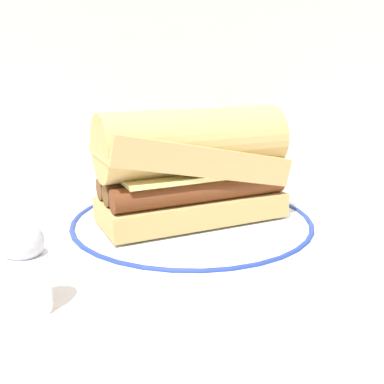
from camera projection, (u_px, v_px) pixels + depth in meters
The scene contains 5 objects.
ground_plane at pixel (176, 242), 0.49m from camera, with size 1.50×1.50×0.00m, color silver.
plate at pixel (192, 224), 0.52m from camera, with size 0.29×0.29×0.01m.
sausage_sandwich at pixel (192, 164), 0.50m from camera, with size 0.22×0.15×0.12m.
drinking_glass at pixel (202, 147), 0.75m from camera, with size 0.07×0.07×0.11m.
salt_shaker at pixel (26, 269), 0.34m from camera, with size 0.03×0.03×0.07m.
Camera 1 is at (-0.01, -0.45, 0.19)m, focal length 43.17 mm.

